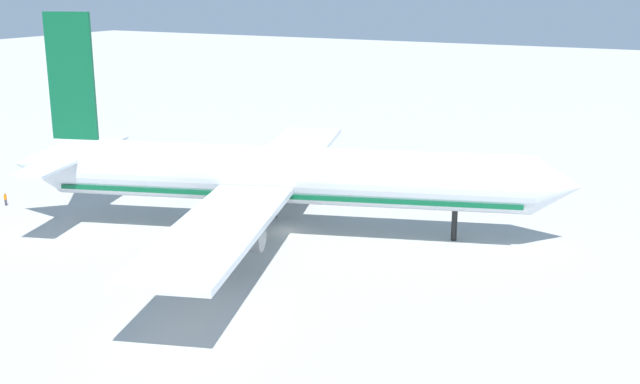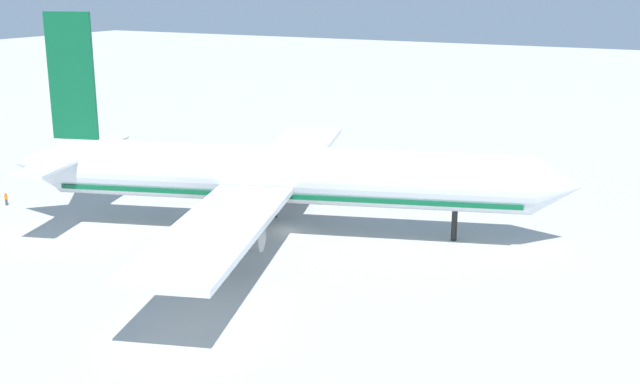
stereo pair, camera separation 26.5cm
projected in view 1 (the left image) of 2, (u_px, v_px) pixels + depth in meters
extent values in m
plane|color=#B2B2AD|center=(287.00, 231.00, 97.45)|extent=(600.00, 600.00, 0.00)
cylinder|color=silver|center=(287.00, 174.00, 95.54)|extent=(57.93, 24.78, 7.03)
cone|color=silver|center=(558.00, 186.00, 90.25)|extent=(7.48, 8.29, 6.89)
cone|color=silver|center=(39.00, 164.00, 100.94)|extent=(8.75, 8.53, 6.68)
cube|color=#0C5933|center=(71.00, 77.00, 97.05)|extent=(5.86, 2.33, 15.79)
cube|color=silver|center=(97.00, 145.00, 106.00)|extent=(7.59, 11.85, 0.36)
cube|color=silver|center=(48.00, 167.00, 93.51)|extent=(7.59, 11.85, 0.36)
cube|color=silver|center=(295.00, 149.00, 114.89)|extent=(18.46, 33.28, 0.70)
cylinder|color=slate|center=(295.00, 172.00, 110.75)|extent=(6.01, 5.25, 3.87)
cube|color=silver|center=(217.00, 230.00, 77.71)|extent=(18.46, 33.28, 0.70)
cylinder|color=slate|center=(240.00, 235.00, 82.65)|extent=(5.79, 4.77, 3.39)
cylinder|color=black|center=(454.00, 225.00, 93.58)|extent=(0.70, 0.70, 3.77)
cylinder|color=black|center=(274.00, 203.00, 102.69)|extent=(0.70, 0.70, 3.77)
cylinder|color=black|center=(253.00, 229.00, 92.19)|extent=(0.70, 0.70, 3.77)
cube|color=#0C5933|center=(287.00, 190.00, 96.05)|extent=(55.59, 23.72, 0.50)
cylinder|color=#3F3F47|center=(6.00, 202.00, 108.42)|extent=(0.45, 0.45, 0.88)
cylinder|color=orange|center=(5.00, 197.00, 108.21)|extent=(0.56, 0.56, 0.66)
sphere|color=#8C6647|center=(5.00, 194.00, 108.09)|extent=(0.24, 0.24, 0.24)
cone|color=orange|center=(558.00, 188.00, 116.80)|extent=(0.36, 0.36, 0.55)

